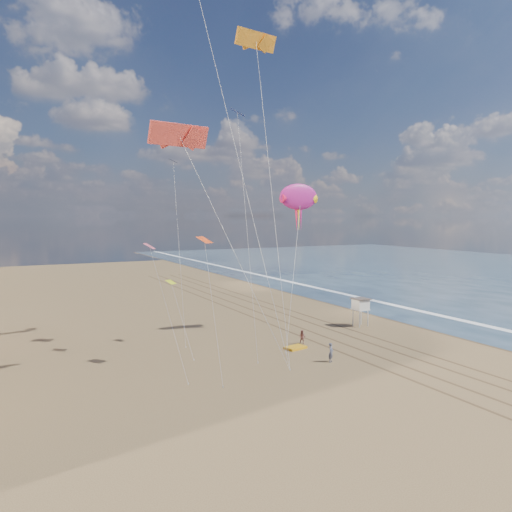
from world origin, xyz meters
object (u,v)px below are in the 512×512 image
(show_kite, at_px, (299,197))
(kite_flyer_b, at_px, (302,337))
(lifeguard_stand, at_px, (361,305))
(kite_flyer_a, at_px, (331,352))
(grounded_kite, at_px, (295,348))

(show_kite, height_order, kite_flyer_b, show_kite)
(lifeguard_stand, bearing_deg, kite_flyer_a, -138.63)
(lifeguard_stand, bearing_deg, show_kite, 169.11)
(lifeguard_stand, xyz_separation_m, kite_flyer_a, (-12.83, -11.30, -1.85))
(grounded_kite, xyz_separation_m, kite_flyer_b, (1.77, 1.38, 0.65))
(kite_flyer_b, bearing_deg, grounded_kite, -97.08)
(kite_flyer_a, height_order, kite_flyer_b, kite_flyer_a)
(kite_flyer_a, bearing_deg, kite_flyer_b, 43.71)
(kite_flyer_b, bearing_deg, kite_flyer_a, -54.91)
(grounded_kite, distance_m, show_kite, 18.54)
(grounded_kite, bearing_deg, kite_flyer_b, 26.09)
(lifeguard_stand, relative_size, show_kite, 0.18)
(grounded_kite, xyz_separation_m, show_kite, (4.87, 7.24, 16.35))
(kite_flyer_a, bearing_deg, show_kite, 35.09)
(lifeguard_stand, height_order, kite_flyer_b, lifeguard_stand)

